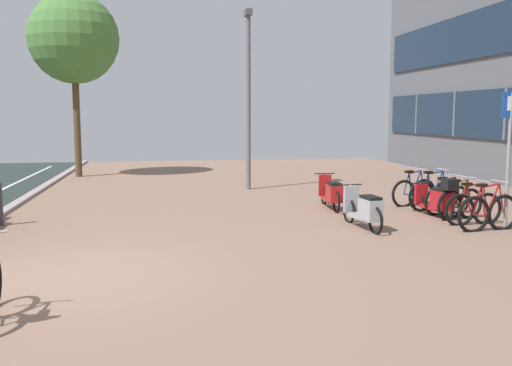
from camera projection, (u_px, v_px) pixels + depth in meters
The scene contains 14 objects.
ground at pixel (174, 273), 8.29m from camera, with size 21.00×40.00×0.13m.
bicycle_rack_00 at pixel (488, 213), 11.15m from camera, with size 1.45×0.48×1.03m.
bicycle_rack_01 at pixel (473, 209), 11.77m from camera, with size 1.34×0.48×0.96m.
bicycle_rack_02 at pixel (460, 204), 12.39m from camera, with size 1.28×0.51×0.97m.
bicycle_rack_03 at pixel (447, 200), 13.00m from camera, with size 1.29×0.47×0.94m.
bicycle_rack_04 at pixel (434, 195), 13.61m from camera, with size 1.44×0.48×1.03m.
bicycle_rack_05 at pixel (414, 192), 14.18m from camera, with size 1.31×0.47×0.98m.
scooter_near at pixel (438, 199), 12.59m from camera, with size 0.53×1.63×0.94m.
scooter_mid at pixel (331, 193), 13.70m from camera, with size 0.52×1.82×0.84m.
scooter_far at pixel (365, 210), 11.30m from camera, with size 0.53×1.78×0.86m.
parking_sign at pixel (509, 146), 11.17m from camera, with size 0.40×0.07×2.73m.
lamp_post at pixel (248, 91), 17.02m from camera, with size 0.20×0.52×5.38m.
street_tree at pixel (74, 39), 20.31m from camera, with size 3.23×3.23×6.62m.
bollard_far at pixel (0, 204), 11.64m from camera, with size 0.12×0.12×0.90m.
Camera 1 is at (1.29, -8.16, 2.30)m, focal length 39.57 mm.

